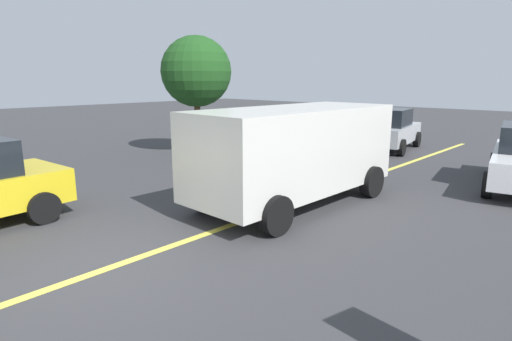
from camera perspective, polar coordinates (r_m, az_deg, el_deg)
ground_plane at (r=6.78m, az=-20.69°, el=-12.90°), size 80.00×80.00×0.00m
lane_marking_centre at (r=8.40m, az=-2.03°, el=-7.05°), size 28.00×0.16×0.01m
white_van at (r=9.32m, az=5.25°, el=2.88°), size 5.24×2.35×2.20m
car_silver_mid_road at (r=17.69m, az=17.58°, el=5.46°), size 4.11×2.61×1.66m
tree_left_verge at (r=16.11m, az=-8.25°, el=13.32°), size 2.64×2.64×4.42m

